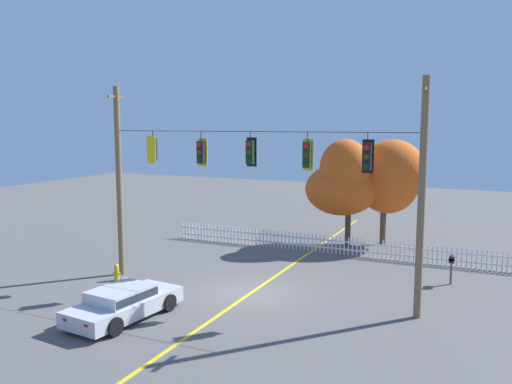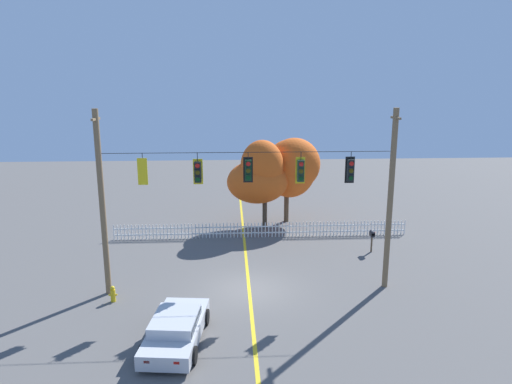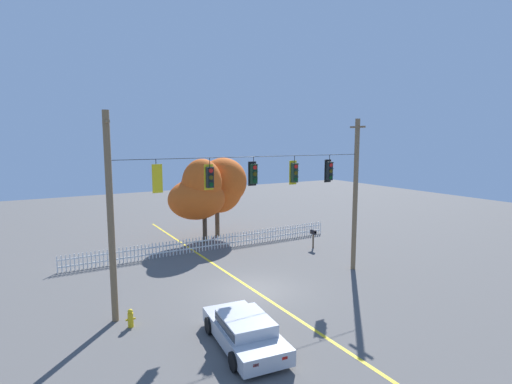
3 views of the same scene
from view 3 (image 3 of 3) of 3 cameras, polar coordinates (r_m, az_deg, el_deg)
name	(u,v)px [view 3 (image 3 of 3)]	position (r m, az deg, el deg)	size (l,w,h in m)	color
ground	(254,290)	(20.22, -0.28, -13.93)	(80.00, 80.00, 0.00)	#565451
lane_centerline_stripe	(254,290)	(20.22, -0.28, -13.92)	(0.16, 36.00, 0.01)	gold
signal_support_span	(254,204)	(19.06, -0.29, -1.67)	(13.42, 1.10, 8.54)	brown
traffic_signal_northbound_secondary	(157,178)	(17.04, -14.08, 1.93)	(0.43, 0.38, 1.39)	black
traffic_signal_northbound_primary	(210,177)	(17.88, -6.65, 2.12)	(0.43, 0.38, 1.45)	black
traffic_signal_eastbound_side	(253,174)	(18.88, -0.37, 2.64)	(0.43, 0.38, 1.39)	black
traffic_signal_southbound_primary	(294,173)	(20.17, 5.51, 2.78)	(0.43, 0.38, 1.47)	black
traffic_signal_westbound_side	(329,171)	(21.57, 10.45, 2.99)	(0.43, 0.38, 1.48)	black
white_picket_fence	(212,243)	(27.17, -6.39, -7.24)	(18.79, 0.06, 0.97)	white
autumn_maple_near_fence	(199,192)	(28.39, -8.20, -0.01)	(4.12, 3.49, 6.07)	#473828
autumn_maple_mid	(221,184)	(30.44, -4.98, 1.15)	(3.93, 3.37, 6.03)	brown
parked_car	(245,330)	(15.12, -1.64, -19.18)	(2.36, 4.56, 1.15)	#B7BABF
fire_hydrant	(131,318)	(17.27, -17.55, -16.87)	(0.38, 0.22, 0.75)	gold
roadside_mailbox	(313,233)	(27.59, 8.22, -5.86)	(0.25, 0.44, 1.29)	brown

